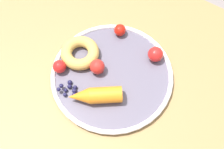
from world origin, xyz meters
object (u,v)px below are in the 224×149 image
(plate, at_px, (112,75))
(tomato_extra, at_px, (120,30))
(blueberry_pile, at_px, (69,89))
(tomato_far, at_px, (155,54))
(tomato_near, at_px, (59,67))
(dining_table, at_px, (120,101))
(tomato_mid, at_px, (98,66))
(donut, at_px, (80,53))
(carrot_orange, at_px, (95,96))

(plate, relative_size, tomato_extra, 9.69)
(blueberry_pile, height_order, tomato_far, tomato_far)
(plate, xyz_separation_m, tomato_extra, (0.05, -0.12, 0.02))
(tomato_extra, bearing_deg, tomato_near, 68.49)
(tomato_far, xyz_separation_m, tomato_extra, (0.12, -0.02, -0.00))
(blueberry_pile, relative_size, tomato_near, 1.44)
(dining_table, relative_size, blueberry_pile, 20.56)
(blueberry_pile, bearing_deg, tomato_far, -125.02)
(plate, height_order, tomato_mid, tomato_mid)
(plate, distance_m, tomato_far, 0.13)
(dining_table, height_order, tomato_near, tomato_near)
(tomato_mid, bearing_deg, tomato_extra, -84.69)
(dining_table, xyz_separation_m, tomato_mid, (0.07, -0.00, 0.14))
(plate, xyz_separation_m, tomato_near, (0.12, 0.06, 0.02))
(donut, height_order, tomato_mid, tomato_mid)
(dining_table, xyz_separation_m, blueberry_pile, (0.10, 0.08, 0.12))
(tomato_near, bearing_deg, tomato_far, -139.81)
(tomato_mid, distance_m, tomato_far, 0.15)
(dining_table, bearing_deg, tomato_mid, -2.81)
(carrot_orange, height_order, donut, carrot_orange)
(blueberry_pile, relative_size, tomato_mid, 1.27)
(carrot_orange, relative_size, blueberry_pile, 2.59)
(donut, bearing_deg, carrot_orange, 141.45)
(dining_table, distance_m, tomato_far, 0.18)
(plate, bearing_deg, donut, -1.69)
(tomato_near, relative_size, tomato_mid, 0.88)
(donut, bearing_deg, tomato_extra, -113.58)
(carrot_orange, xyz_separation_m, donut, (0.10, -0.08, -0.01))
(donut, xyz_separation_m, tomato_mid, (-0.06, 0.01, 0.00))
(donut, xyz_separation_m, tomato_far, (-0.17, -0.10, 0.01))
(carrot_orange, xyz_separation_m, blueberry_pile, (0.07, 0.02, -0.01))
(donut, height_order, tomato_near, tomato_near)
(plate, bearing_deg, blueberry_pile, 54.44)
(donut, relative_size, tomato_far, 2.53)
(dining_table, xyz_separation_m, tomato_near, (0.16, 0.05, 0.13))
(tomato_far, distance_m, tomato_extra, 0.12)
(carrot_orange, bearing_deg, tomato_mid, -61.43)
(dining_table, distance_m, tomato_extra, 0.20)
(plate, height_order, tomato_far, tomato_far)
(dining_table, height_order, donut, donut)
(carrot_orange, relative_size, tomato_near, 3.75)
(blueberry_pile, xyz_separation_m, tomato_near, (0.05, -0.03, 0.01))
(tomato_far, bearing_deg, dining_table, 72.67)
(tomato_far, height_order, tomato_extra, tomato_far)
(plate, height_order, donut, donut)
(plate, relative_size, carrot_orange, 2.46)
(tomato_near, bearing_deg, carrot_orange, 171.16)
(carrot_orange, distance_m, blueberry_pile, 0.07)
(tomato_near, xyz_separation_m, tomato_mid, (-0.08, -0.05, 0.00))
(donut, relative_size, tomato_near, 2.95)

